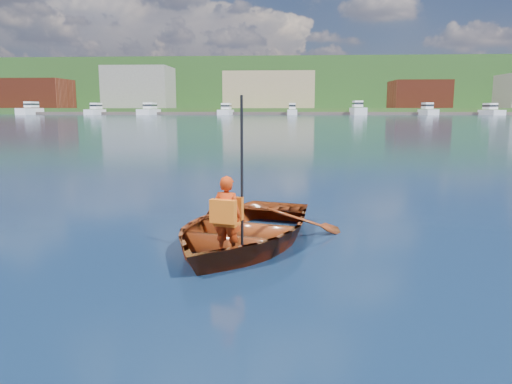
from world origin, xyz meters
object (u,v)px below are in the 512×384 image
(dock, at_px, (279,113))
(marina_yachts, at_px, (254,110))
(rowboat, at_px, (242,229))
(child_paddler, at_px, (227,214))

(dock, height_order, marina_yachts, marina_yachts)
(rowboat, relative_size, dock, 0.03)
(rowboat, xyz_separation_m, marina_yachts, (-9.89, 144.02, 1.12))
(rowboat, relative_size, marina_yachts, 0.03)
(rowboat, relative_size, child_paddler, 2.03)
(rowboat, height_order, child_paddler, child_paddler)
(dock, bearing_deg, rowboat, -89.09)
(child_paddler, bearing_deg, marina_yachts, 93.86)
(dock, bearing_deg, child_paddler, -89.13)
(rowboat, bearing_deg, child_paddler, -96.71)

